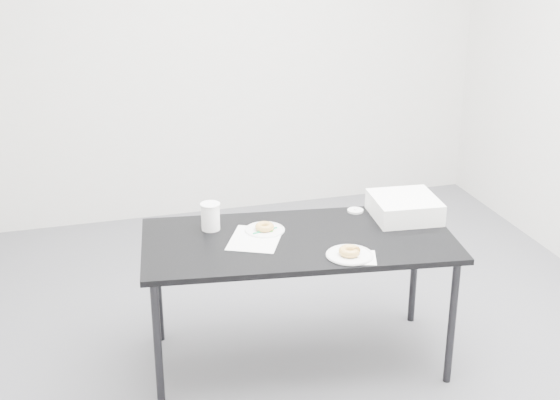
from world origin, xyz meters
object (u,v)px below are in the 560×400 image
object	(u,v)px
coffee_cup	(210,216)
donut_near	(350,251)
table	(299,248)
donut_far	(265,227)
scorecard	(255,239)
plate_near	(350,255)
bakery_box	(404,207)
plate_far	(265,230)
pen	(265,231)

from	to	relation	value
coffee_cup	donut_near	bearing A→B (deg)	-40.74
table	donut_far	xyz separation A→B (m)	(-0.14, 0.13, 0.07)
donut_far	scorecard	bearing A→B (deg)	-129.02
plate_near	bakery_box	bearing A→B (deg)	39.69
plate_near	donut_near	world-z (taller)	donut_near
plate_near	donut_near	xyz separation A→B (m)	(0.00, 0.00, 0.02)
scorecard	coffee_cup	xyz separation A→B (m)	(-0.19, 0.18, 0.07)
plate_far	coffee_cup	size ratio (longest dim) A/B	1.44
scorecard	coffee_cup	distance (m)	0.27
scorecard	plate_far	world-z (taller)	plate_far
table	donut_near	size ratio (longest dim) A/B	15.43
table	donut_near	xyz separation A→B (m)	(0.17, -0.26, 0.08)
coffee_cup	scorecard	bearing A→B (deg)	-43.83
plate_near	donut_far	bearing A→B (deg)	127.75
coffee_cup	plate_near	bearing A→B (deg)	-40.74
plate_far	pen	bearing A→B (deg)	-97.30
table	plate_far	size ratio (longest dim) A/B	7.96
pen	donut_far	bearing A→B (deg)	65.48
plate_far	plate_near	bearing A→B (deg)	-52.25
table	pen	distance (m)	0.19
pen	bakery_box	size ratio (longest dim) A/B	0.43
pen	coffee_cup	world-z (taller)	coffee_cup
plate_near	donut_far	xyz separation A→B (m)	(-0.31, 0.40, 0.02)
pen	donut_far	xyz separation A→B (m)	(0.00, 0.02, 0.01)
donut_near	bakery_box	world-z (taller)	bakery_box
plate_near	donut_far	size ratio (longest dim) A/B	2.34
scorecard	plate_far	size ratio (longest dim) A/B	1.49
donut_far	plate_far	bearing A→B (deg)	90.00
plate_near	plate_far	size ratio (longest dim) A/B	1.10
plate_near	pen	bearing A→B (deg)	129.24
donut_near	coffee_cup	size ratio (longest dim) A/B	0.74
table	plate_far	distance (m)	0.20
table	plate_far	world-z (taller)	plate_far
donut_far	bakery_box	distance (m)	0.76
table	pen	size ratio (longest dim) A/B	11.54
donut_near	coffee_cup	world-z (taller)	coffee_cup
table	plate_near	distance (m)	0.32
scorecard	donut_far	size ratio (longest dim) A/B	3.16
pen	coffee_cup	xyz separation A→B (m)	(-0.26, 0.11, 0.06)
scorecard	coffee_cup	size ratio (longest dim) A/B	2.14
table	donut_near	bearing A→B (deg)	-49.73
plate_far	donut_far	bearing A→B (deg)	-90.00
plate_near	coffee_cup	xyz separation A→B (m)	(-0.57, 0.49, 0.07)
scorecard	plate_near	distance (m)	0.49
plate_far	table	bearing A→B (deg)	-43.99
donut_far	bakery_box	xyz separation A→B (m)	(0.76, -0.03, 0.03)
plate_far	donut_far	size ratio (longest dim) A/B	2.13
table	coffee_cup	size ratio (longest dim) A/B	11.44
scorecard	plate_far	bearing A→B (deg)	76.76
pen	donut_near	world-z (taller)	donut_near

